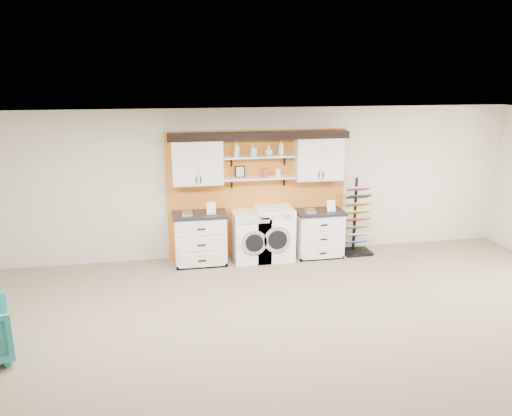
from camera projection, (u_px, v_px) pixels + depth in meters
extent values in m
plane|color=#7F6E55|center=(320.00, 365.00, 5.99)|extent=(10.00, 10.00, 0.00)
plane|color=white|center=(328.00, 131.00, 5.26)|extent=(10.00, 10.00, 0.00)
plane|color=beige|center=(257.00, 183.00, 9.42)|extent=(10.00, 0.00, 10.00)
cube|color=orange|center=(258.00, 193.00, 9.44)|extent=(3.40, 0.07, 2.40)
cube|color=silver|center=(197.00, 161.00, 8.91)|extent=(0.90, 0.34, 0.84)
cube|color=silver|center=(185.00, 163.00, 8.70)|extent=(0.42, 0.01, 0.78)
cube|color=silver|center=(211.00, 163.00, 8.78)|extent=(0.42, 0.01, 0.78)
cube|color=silver|center=(319.00, 158.00, 9.31)|extent=(0.90, 0.34, 0.84)
cube|color=silver|center=(310.00, 159.00, 9.11)|extent=(0.42, 0.01, 0.78)
cube|color=silver|center=(333.00, 159.00, 9.18)|extent=(0.42, 0.01, 0.78)
cube|color=silver|center=(259.00, 178.00, 9.20)|extent=(1.32, 0.28, 0.03)
cube|color=silver|center=(259.00, 157.00, 9.10)|extent=(1.32, 0.28, 0.03)
cube|color=black|center=(259.00, 135.00, 9.01)|extent=(3.30, 0.40, 0.10)
cube|color=black|center=(261.00, 139.00, 8.85)|extent=(3.30, 0.04, 0.04)
cube|color=black|center=(240.00, 172.00, 9.15)|extent=(0.18, 0.02, 0.22)
cube|color=beige|center=(240.00, 172.00, 9.14)|extent=(0.14, 0.01, 0.18)
cylinder|color=red|center=(265.00, 173.00, 9.19)|extent=(0.11, 0.11, 0.16)
cylinder|color=silver|center=(278.00, 173.00, 9.24)|extent=(0.10, 0.10, 0.14)
cube|color=silver|center=(200.00, 239.00, 9.13)|extent=(0.92, 0.60, 0.92)
cube|color=black|center=(202.00, 266.00, 8.98)|extent=(0.92, 0.06, 0.07)
cube|color=black|center=(199.00, 214.00, 9.01)|extent=(0.98, 0.66, 0.04)
cube|color=silver|center=(201.00, 229.00, 8.77)|extent=(0.84, 0.02, 0.25)
cube|color=silver|center=(202.00, 245.00, 8.84)|extent=(0.84, 0.02, 0.25)
cube|color=silver|center=(202.00, 260.00, 8.92)|extent=(0.84, 0.02, 0.25)
cube|color=silver|center=(318.00, 234.00, 9.54)|extent=(0.85, 0.60, 0.85)
cube|color=black|center=(322.00, 258.00, 9.39)|extent=(0.85, 0.06, 0.07)
cube|color=black|center=(319.00, 212.00, 9.43)|extent=(0.91, 0.66, 0.04)
cube|color=silver|center=(324.00, 225.00, 9.18)|extent=(0.78, 0.02, 0.24)
cube|color=silver|center=(323.00, 239.00, 9.26)|extent=(0.78, 0.02, 0.24)
cube|color=silver|center=(323.00, 253.00, 9.33)|extent=(0.78, 0.02, 0.24)
cube|color=white|center=(251.00, 236.00, 9.30)|extent=(0.66, 0.66, 0.92)
cube|color=silver|center=(254.00, 221.00, 8.88)|extent=(0.56, 0.02, 0.10)
cylinder|color=silver|center=(254.00, 243.00, 8.99)|extent=(0.47, 0.05, 0.47)
cylinder|color=black|center=(254.00, 243.00, 8.96)|extent=(0.33, 0.03, 0.33)
cube|color=white|center=(273.00, 233.00, 9.37)|extent=(0.71, 0.66, 0.99)
cube|color=silver|center=(278.00, 216.00, 8.94)|extent=(0.61, 0.02, 0.10)
cylinder|color=silver|center=(277.00, 240.00, 9.05)|extent=(0.50, 0.05, 0.50)
cylinder|color=black|center=(278.00, 240.00, 9.03)|extent=(0.35, 0.03, 0.35)
cube|color=black|center=(356.00, 252.00, 9.75)|extent=(0.54, 0.46, 0.05)
cube|color=black|center=(355.00, 214.00, 9.71)|extent=(0.05, 0.05, 1.43)
cube|color=#2D5E9D|center=(356.00, 242.00, 9.71)|extent=(0.45, 0.26, 0.13)
cube|color=silver|center=(357.00, 235.00, 9.67)|extent=(0.45, 0.26, 0.13)
cube|color=#3B7720|center=(357.00, 227.00, 9.63)|extent=(0.45, 0.26, 0.13)
cube|color=red|center=(358.00, 220.00, 9.60)|extent=(0.45, 0.26, 0.13)
cube|color=#BBD015|center=(358.00, 212.00, 9.56)|extent=(0.45, 0.26, 0.13)
cube|color=olive|center=(358.00, 204.00, 9.52)|extent=(0.45, 0.26, 0.13)
cube|color=black|center=(359.00, 197.00, 9.48)|extent=(0.45, 0.26, 0.13)
cube|color=pink|center=(359.00, 189.00, 9.44)|extent=(0.45, 0.26, 0.13)
imported|color=silver|center=(236.00, 149.00, 8.98)|extent=(0.15, 0.15, 0.28)
imported|color=silver|center=(253.00, 150.00, 9.04)|extent=(0.12, 0.12, 0.22)
imported|color=silver|center=(269.00, 151.00, 9.10)|extent=(0.20, 0.20, 0.18)
imported|color=silver|center=(281.00, 147.00, 9.13)|extent=(0.13, 0.13, 0.29)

